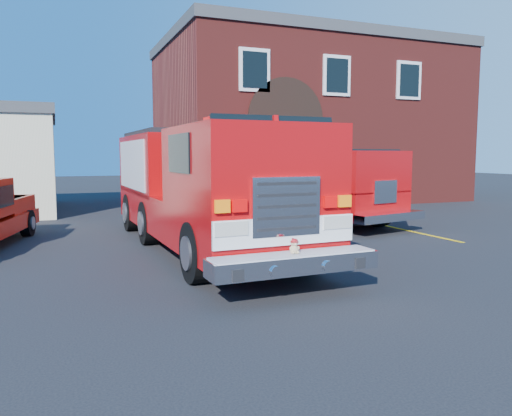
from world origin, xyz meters
name	(u,v)px	position (x,y,z in m)	size (l,w,h in m)	color
ground	(237,257)	(0.00, 0.00, 0.00)	(100.00, 100.00, 0.00)	black
parking_stripe_near	(426,235)	(6.50, 1.00, 0.00)	(0.12, 3.00, 0.01)	yellow
parking_stripe_mid	(369,222)	(6.50, 4.00, 0.00)	(0.12, 3.00, 0.01)	yellow
parking_stripe_far	(328,213)	(6.50, 7.00, 0.00)	(0.12, 3.00, 0.01)	yellow
fire_station	(305,122)	(8.99, 13.98, 4.25)	(15.20, 10.20, 8.45)	maroon
fire_engine	(201,186)	(-0.46, 1.47, 1.64)	(3.17, 10.34, 3.16)	black
secondary_truck	(300,180)	(4.52, 5.64, 1.50)	(4.37, 8.87, 2.76)	black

